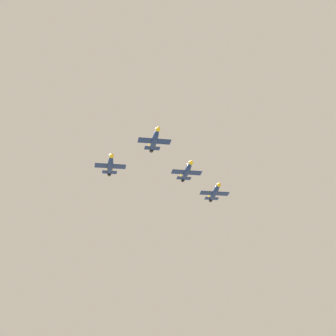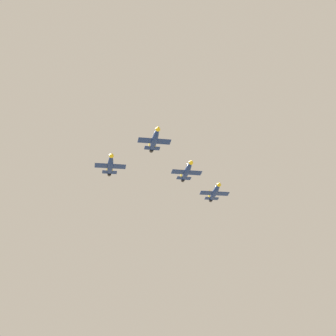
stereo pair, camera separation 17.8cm
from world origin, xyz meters
TOP-DOWN VIEW (x-y plane):
  - jet_lead at (21.67, 25.00)m, footprint 11.86×17.79m
  - jet_left_wingman at (15.71, 3.87)m, footprint 11.68×17.51m
  - jet_right_wingman at (41.57, 15.71)m, footprint 11.88×17.90m
  - jet_left_outer at (9.75, -17.26)m, footprint 12.07×18.22m

SIDE VIEW (x-z plane):
  - jet_left_outer at x=9.75m, z-range 117.61..121.65m
  - jet_left_wingman at x=15.71m, z-range 118.60..122.53m
  - jet_right_wingman at x=41.57m, z-range 119.31..123.29m
  - jet_lead at x=21.67m, z-range 122.24..126.23m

